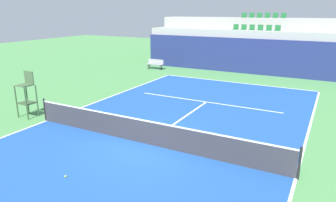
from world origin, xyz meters
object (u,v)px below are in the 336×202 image
(tennis_net, at_px, (145,132))
(player_bench, at_px, (155,63))
(tennis_ball_1, at_px, (66,176))
(umpire_chair, at_px, (27,93))

(tennis_net, xyz_separation_m, player_bench, (-7.68, 13.74, -0.00))
(player_bench, bearing_deg, tennis_ball_1, -68.12)
(tennis_net, bearing_deg, umpire_chair, 179.52)
(tennis_net, distance_m, tennis_ball_1, 3.43)
(tennis_net, relative_size, player_bench, 7.39)
(tennis_net, xyz_separation_m, tennis_ball_1, (-0.83, -3.30, -0.47))
(umpire_chair, bearing_deg, tennis_ball_1, -29.76)
(tennis_net, height_order, player_bench, tennis_net)
(tennis_net, xyz_separation_m, umpire_chair, (-6.70, 0.06, 0.68))
(tennis_ball_1, bearing_deg, umpire_chair, 150.24)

